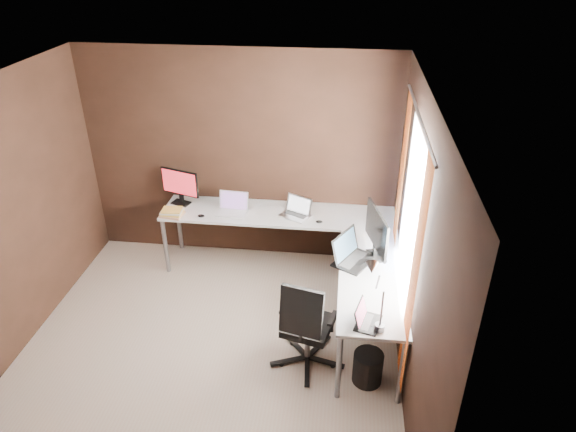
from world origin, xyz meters
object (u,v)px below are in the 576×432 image
object	(u,v)px
monitor_left	(180,185)
book_stack	(172,212)
office_chair	(307,340)
laptop_silver	(296,212)
monitor_right	(377,232)
laptop_black_big	(351,255)
drawer_pedestal	(360,267)
desk_lamp	(375,287)
laptop_black_small	(365,319)
wastebasket	(368,368)
laptop_white	(233,208)

from	to	relation	value
monitor_left	book_stack	world-z (taller)	monitor_left
office_chair	monitor_left	bearing A→B (deg)	148.36
laptop_silver	office_chair	size ratio (longest dim) A/B	0.40
monitor_left	monitor_right	world-z (taller)	monitor_right
laptop_black_big	monitor_right	bearing A→B (deg)	-39.57
drawer_pedestal	desk_lamp	xyz separation A→B (m)	(0.05, -1.44, 0.81)
monitor_right	laptop_black_small	xyz separation A→B (m)	(-0.11, -1.00, -0.24)
drawer_pedestal	laptop_silver	world-z (taller)	laptop_silver
monitor_left	laptop_silver	bearing A→B (deg)	12.14
monitor_right	wastebasket	distance (m)	1.26
monitor_right	laptop_silver	size ratio (longest dim) A/B	1.57
monitor_left	desk_lamp	bearing A→B (deg)	-23.05
laptop_black_big	wastebasket	xyz separation A→B (m)	(0.19, -0.83, -0.64)
monitor_right	office_chair	world-z (taller)	monitor_right
monitor_right	laptop_black_big	bearing A→B (deg)	95.46
desk_lamp	office_chair	distance (m)	1.02
book_stack	office_chair	xyz separation A→B (m)	(1.64, -1.34, -0.49)
laptop_silver	laptop_black_big	xyz separation A→B (m)	(0.62, -0.83, 0.01)
monitor_right	office_chair	bearing A→B (deg)	126.83
monitor_left	book_stack	size ratio (longest dim) A/B	1.74
monitor_right	laptop_white	world-z (taller)	monitor_right
monitor_right	wastebasket	xyz separation A→B (m)	(-0.04, -0.92, -0.86)
drawer_pedestal	monitor_left	bearing A→B (deg)	167.81
office_chair	laptop_white	bearing A→B (deg)	136.92
book_stack	laptop_white	bearing A→B (deg)	13.69
laptop_white	laptop_silver	distance (m)	0.73
office_chair	drawer_pedestal	bearing A→B (deg)	81.47
drawer_pedestal	wastebasket	xyz separation A→B (m)	(0.07, -1.35, -0.15)
drawer_pedestal	book_stack	xyz separation A→B (m)	(-2.13, 0.15, 0.47)
wastebasket	desk_lamp	bearing A→B (deg)	-101.76
monitor_left	office_chair	distance (m)	2.42
monitor_right	laptop_black_big	size ratio (longest dim) A/B	1.18
monitor_right	laptop_black_small	distance (m)	1.03
laptop_black_small	office_chair	bearing A→B (deg)	79.75
office_chair	wastebasket	world-z (taller)	office_chair
desk_lamp	office_chair	world-z (taller)	desk_lamp
office_chair	laptop_black_small	bearing A→B (deg)	-11.29
desk_lamp	office_chair	bearing A→B (deg)	153.86
monitor_right	laptop_white	size ratio (longest dim) A/B	1.71
drawer_pedestal	laptop_black_big	xyz separation A→B (m)	(-0.12, -0.51, 0.49)
monitor_left	laptop_black_big	xyz separation A→B (m)	(1.99, -0.97, -0.18)
laptop_silver	office_chair	distance (m)	1.61
laptop_white	laptop_silver	world-z (taller)	laptop_white
drawer_pedestal	laptop_black_small	bearing A→B (deg)	-89.90
laptop_black_big	drawer_pedestal	bearing A→B (deg)	16.14
monitor_left	wastebasket	distance (m)	2.95
laptop_white	laptop_silver	bearing A→B (deg)	4.63
laptop_black_big	office_chair	distance (m)	0.92
monitor_left	laptop_silver	distance (m)	1.39
desk_lamp	book_stack	bearing A→B (deg)	141.88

